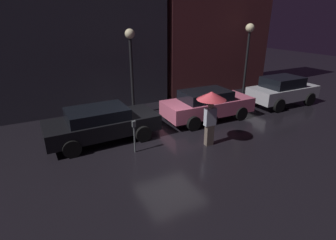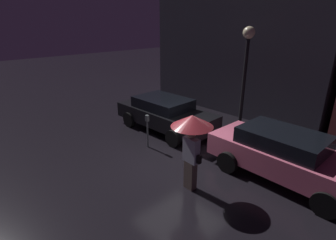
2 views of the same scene
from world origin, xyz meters
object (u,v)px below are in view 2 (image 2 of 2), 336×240
at_px(parked_car_black, 165,113).
at_px(pedestrian_with_umbrella, 192,132).
at_px(parking_meter, 147,128).
at_px(parked_car_pink, 285,155).
at_px(street_lamp_near, 246,57).

height_order(parked_car_black, pedestrian_with_umbrella, pedestrian_with_umbrella).
bearing_deg(pedestrian_with_umbrella, parking_meter, -13.00).
xyz_separation_m(parked_car_black, pedestrian_with_umbrella, (3.48, -2.33, 0.95)).
xyz_separation_m(pedestrian_with_umbrella, parking_meter, (-2.72, 0.76, -0.92)).
height_order(parked_car_black, parked_car_pink, parked_car_pink).
xyz_separation_m(parked_car_pink, street_lamp_near, (-2.84, 2.30, 2.23)).
bearing_deg(street_lamp_near, parked_car_pink, -38.97).
bearing_deg(parking_meter, pedestrian_with_umbrella, -15.57).
relative_size(parking_meter, street_lamp_near, 0.30).
distance_m(parked_car_black, parked_car_pink, 5.01).
bearing_deg(parking_meter, parked_car_black, 115.86).
bearing_deg(parked_car_pink, parking_meter, -158.99).
relative_size(parked_car_black, parking_meter, 3.58).
bearing_deg(pedestrian_with_umbrella, street_lamp_near, -71.28).
xyz_separation_m(parking_meter, street_lamp_near, (1.40, 3.81, 2.24)).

